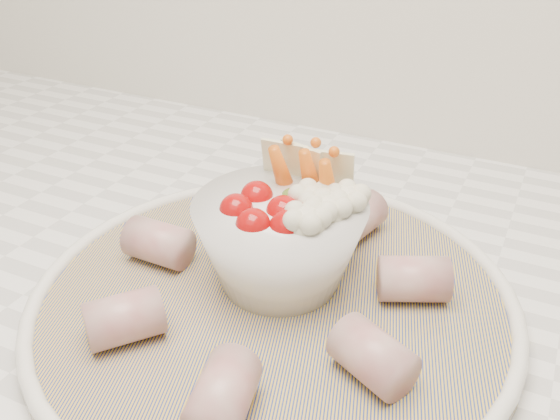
% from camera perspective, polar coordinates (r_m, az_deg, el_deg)
% --- Properties ---
extents(serving_platter, '(0.46, 0.46, 0.02)m').
position_cam_1_polar(serving_platter, '(0.49, -0.62, -8.23)').
color(serving_platter, navy).
rests_on(serving_platter, kitchen_counter).
extents(veggie_bowl, '(0.13, 0.13, 0.11)m').
position_cam_1_polar(veggie_bowl, '(0.48, 0.29, -2.45)').
color(veggie_bowl, white).
rests_on(veggie_bowl, serving_platter).
extents(cured_meat_rolls, '(0.26, 0.28, 0.04)m').
position_cam_1_polar(cured_meat_rolls, '(0.47, -0.77, -6.16)').
color(cured_meat_rolls, '#A0494C').
rests_on(cured_meat_rolls, serving_platter).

